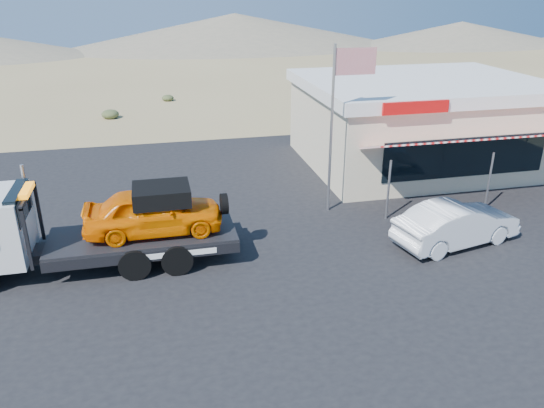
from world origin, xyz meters
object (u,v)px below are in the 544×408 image
at_px(jerky_store, 419,121).
at_px(flagpole, 339,111).
at_px(tow_truck, 90,223).
at_px(white_sedan, 456,224).

height_order(jerky_store, flagpole, flagpole).
bearing_deg(tow_truck, jerky_store, 26.42).
height_order(tow_truck, jerky_store, jerky_store).
xyz_separation_m(jerky_store, flagpole, (-5.57, -4.47, 1.77)).
relative_size(tow_truck, flagpole, 1.32).
distance_m(tow_truck, flagpole, 9.04).
height_order(tow_truck, flagpole, flagpole).
bearing_deg(white_sedan, tow_truck, 72.19).
relative_size(white_sedan, flagpole, 0.70).
relative_size(tow_truck, jerky_store, 0.76).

